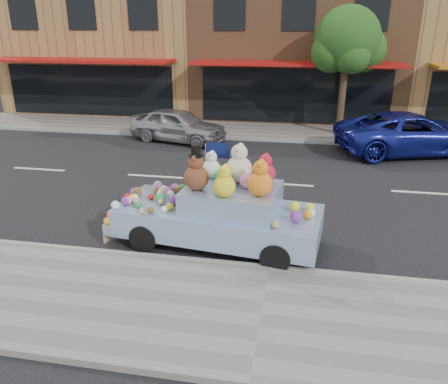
% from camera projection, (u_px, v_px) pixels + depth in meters
% --- Properties ---
extents(ground, '(120.00, 120.00, 0.00)m').
position_uv_depth(ground, '(283.00, 184.00, 13.06)').
color(ground, black).
rests_on(ground, ground).
extents(near_sidewalk, '(60.00, 3.00, 0.12)m').
position_uv_depth(near_sidewalk, '(261.00, 317.00, 7.08)').
color(near_sidewalk, gray).
rests_on(near_sidewalk, ground).
extents(far_sidewalk, '(60.00, 3.00, 0.12)m').
position_uv_depth(far_sidewalk, '(291.00, 132.00, 19.00)').
color(far_sidewalk, gray).
rests_on(far_sidewalk, ground).
extents(near_kerb, '(60.00, 0.12, 0.13)m').
position_uv_depth(near_kerb, '(269.00, 269.00, 8.45)').
color(near_kerb, gray).
rests_on(near_kerb, ground).
extents(far_kerb, '(60.00, 0.12, 0.13)m').
position_uv_depth(far_kerb, '(290.00, 141.00, 17.63)').
color(far_kerb, gray).
rests_on(far_kerb, ground).
extents(storefront_left, '(10.00, 9.80, 7.30)m').
position_uv_depth(storefront_left, '(118.00, 40.00, 24.40)').
color(storefront_left, olive).
rests_on(storefront_left, ground).
extents(storefront_mid, '(10.00, 9.80, 7.30)m').
position_uv_depth(storefront_mid, '(299.00, 41.00, 22.73)').
color(storefront_mid, '#91613D').
rests_on(storefront_mid, ground).
extents(street_tree, '(3.00, 2.70, 5.22)m').
position_uv_depth(street_tree, '(348.00, 45.00, 17.40)').
color(street_tree, '#38281C').
rests_on(street_tree, ground).
extents(car_silver, '(4.21, 2.57, 1.34)m').
position_uv_depth(car_silver, '(178.00, 125.00, 17.59)').
color(car_silver, '#A3A3A8').
rests_on(car_silver, ground).
extents(car_blue, '(5.87, 3.96, 1.49)m').
position_uv_depth(car_blue, '(411.00, 133.00, 15.94)').
color(car_blue, navy).
rests_on(car_blue, ground).
extents(art_car, '(4.65, 2.24, 2.29)m').
position_uv_depth(art_car, '(220.00, 210.00, 9.27)').
color(art_car, black).
rests_on(art_car, ground).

